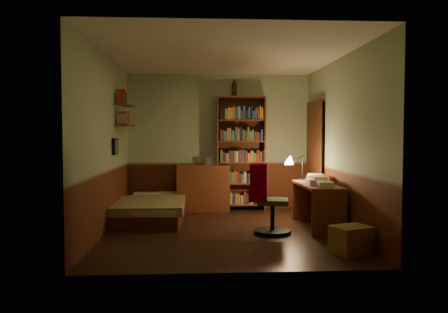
{
  "coord_description": "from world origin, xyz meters",
  "views": [
    {
      "loc": [
        -0.39,
        -6.45,
        1.43
      ],
      "look_at": [
        0.0,
        0.25,
        1.1
      ],
      "focal_mm": 35.0,
      "sensor_mm": 36.0,
      "label": 1
    }
  ],
  "objects": [
    {
      "name": "mini_stereo",
      "position": [
        -0.14,
        1.89,
        0.94
      ],
      "size": [
        0.27,
        0.21,
        0.14
      ],
      "primitive_type": "cube",
      "rotation": [
        0.0,
        0.0,
        -0.08
      ],
      "color": "#B2B2B7",
      "rests_on": "dresser"
    },
    {
      "name": "floor",
      "position": [
        0.0,
        0.0,
        -0.01
      ],
      "size": [
        3.5,
        4.0,
        0.02
      ],
      "primitive_type": "cube",
      "color": "black",
      "rests_on": "ground"
    },
    {
      "name": "wall_right",
      "position": [
        1.76,
        0.0,
        1.3
      ],
      "size": [
        0.02,
        4.0,
        2.6
      ],
      "primitive_type": "cube",
      "color": "#95AB82",
      "rests_on": "ground"
    },
    {
      "name": "wall_shelf_upper",
      "position": [
        -1.64,
        1.1,
        1.95
      ],
      "size": [
        0.2,
        0.9,
        0.03
      ],
      "primitive_type": "cube",
      "color": "#5C2E19",
      "rests_on": "wall_left"
    },
    {
      "name": "doorway",
      "position": [
        1.72,
        1.3,
        1.0
      ],
      "size": [
        0.06,
        0.9,
        2.0
      ],
      "primitive_type": "cube",
      "color": "black",
      "rests_on": "ground"
    },
    {
      "name": "door_trim",
      "position": [
        1.69,
        1.3,
        1.0
      ],
      "size": [
        0.02,
        0.98,
        2.08
      ],
      "primitive_type": "cube",
      "color": "#3F1C0E",
      "rests_on": "ground"
    },
    {
      "name": "wall_shelf_lower",
      "position": [
        -1.64,
        1.1,
        1.6
      ],
      "size": [
        0.2,
        0.9,
        0.03
      ],
      "primitive_type": "cube",
      "color": "#5C2E19",
      "rests_on": "wall_left"
    },
    {
      "name": "wall_back",
      "position": [
        0.0,
        2.01,
        1.3
      ],
      "size": [
        3.5,
        0.02,
        2.6
      ],
      "primitive_type": "cube",
      "color": "#95AB82",
      "rests_on": "ground"
    },
    {
      "name": "red_jacket",
      "position": [
        0.71,
        -0.02,
        1.25
      ],
      "size": [
        0.34,
        0.49,
        0.52
      ],
      "primitive_type": "cube",
      "rotation": [
        0.0,
        0.0,
        -0.24
      ],
      "color": "maroon",
      "rests_on": "office_chair"
    },
    {
      "name": "wall_left",
      "position": [
        -1.76,
        0.0,
        1.3
      ],
      "size": [
        0.02,
        4.0,
        2.6
      ],
      "primitive_type": "cube",
      "color": "#95AB82",
      "rests_on": "ground"
    },
    {
      "name": "bottle_right",
      "position": [
        0.31,
        1.96,
        2.3
      ],
      "size": [
        0.07,
        0.07,
        0.26
      ],
      "primitive_type": "cylinder",
      "rotation": [
        0.0,
        0.0,
        -0.0
      ],
      "color": "black",
      "rests_on": "bookshelf"
    },
    {
      "name": "office_chair",
      "position": [
        0.67,
        -0.24,
        0.5
      ],
      "size": [
        0.56,
        0.51,
        0.99
      ],
      "primitive_type": "cube",
      "rotation": [
        0.0,
        0.0,
        -0.17
      ],
      "color": "#264D2D",
      "rests_on": "ground"
    },
    {
      "name": "desk",
      "position": [
        1.44,
        0.14,
        0.34
      ],
      "size": [
        0.53,
        1.27,
        0.68
      ],
      "primitive_type": "cube",
      "rotation": [
        0.0,
        0.0,
        0.01
      ],
      "color": "#5C2E19",
      "rests_on": "ground"
    },
    {
      "name": "cardboard_box_a",
      "position": [
        1.46,
        -1.31,
        0.16
      ],
      "size": [
        0.53,
        0.48,
        0.33
      ],
      "primitive_type": "cube",
      "rotation": [
        0.0,
        0.0,
        0.39
      ],
      "color": "olive",
      "rests_on": "ground"
    },
    {
      "name": "framed_picture",
      "position": [
        -1.72,
        0.6,
        1.25
      ],
      "size": [
        0.04,
        0.32,
        0.26
      ],
      "primitive_type": "cube",
      "color": "black",
      "rests_on": "wall_left"
    },
    {
      "name": "wall_front",
      "position": [
        0.0,
        -2.01,
        1.3
      ],
      "size": [
        3.5,
        0.02,
        2.6
      ],
      "primitive_type": "cube",
      "color": "#95AB82",
      "rests_on": "ground"
    },
    {
      "name": "bottle_left",
      "position": [
        0.29,
        1.96,
        2.3
      ],
      "size": [
        0.08,
        0.08,
        0.26
      ],
      "primitive_type": "cylinder",
      "rotation": [
        0.0,
        0.0,
        -0.25
      ],
      "color": "black",
      "rests_on": "bookshelf"
    },
    {
      "name": "dresser",
      "position": [
        -0.31,
        1.77,
        0.44
      ],
      "size": [
        1.0,
        0.52,
        0.87
      ],
      "primitive_type": "cube",
      "rotation": [
        0.0,
        0.0,
        0.03
      ],
      "color": "#5C2E19",
      "rests_on": "ground"
    },
    {
      "name": "desk_lamp",
      "position": [
        1.35,
        0.77,
        0.99
      ],
      "size": [
        0.24,
        0.24,
        0.62
      ],
      "primitive_type": "cone",
      "rotation": [
        0.0,
        0.0,
        0.31
      ],
      "color": "black",
      "rests_on": "desk"
    },
    {
      "name": "paper_stack",
      "position": [
        1.43,
        0.17,
        0.74
      ],
      "size": [
        0.26,
        0.33,
        0.12
      ],
      "primitive_type": "cube",
      "rotation": [
        0.0,
        0.0,
        0.15
      ],
      "color": "silver",
      "rests_on": "desk"
    },
    {
      "name": "bed",
      "position": [
        -1.19,
        0.97,
        0.29
      ],
      "size": [
        1.14,
        2.02,
        0.59
      ],
      "primitive_type": "cube",
      "rotation": [
        0.0,
        0.0,
        -0.05
      ],
      "color": "olive",
      "rests_on": "ground"
    },
    {
      "name": "cardboard_box_b",
      "position": [
        1.48,
        -0.93,
        0.11
      ],
      "size": [
        0.32,
        0.27,
        0.22
      ],
      "primitive_type": "cube",
      "rotation": [
        0.0,
        0.0,
        -0.06
      ],
      "color": "olive",
      "rests_on": "ground"
    },
    {
      "name": "ceiling",
      "position": [
        0.0,
        0.0,
        2.61
      ],
      "size": [
        3.5,
        4.0,
        0.02
      ],
      "primitive_type": "cube",
      "color": "silver",
      "rests_on": "wall_back"
    },
    {
      "name": "bookshelf",
      "position": [
        0.42,
        1.85,
        1.08
      ],
      "size": [
        0.94,
        0.32,
        2.17
      ],
      "primitive_type": "cube",
      "rotation": [
        0.0,
        0.0,
        -0.03
      ],
      "color": "#5C2E19",
      "rests_on": "ground"
    }
  ]
}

